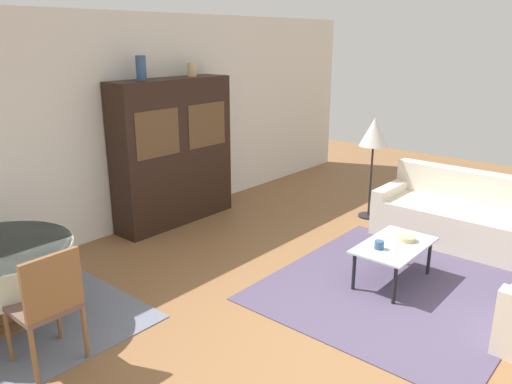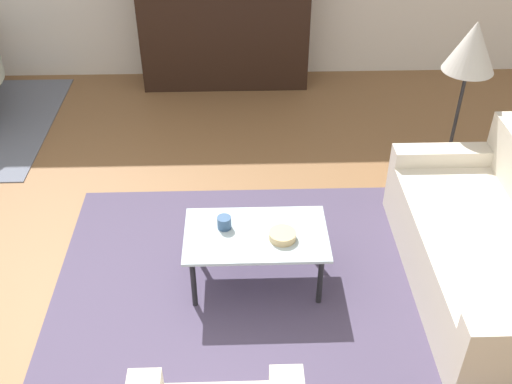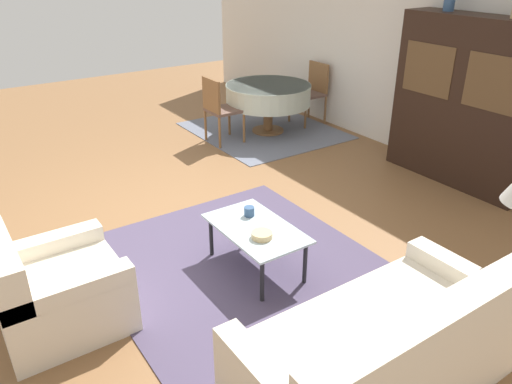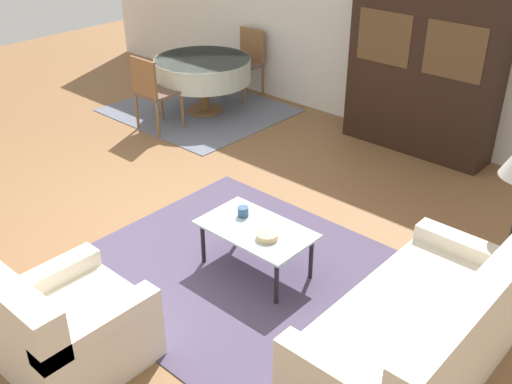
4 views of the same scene
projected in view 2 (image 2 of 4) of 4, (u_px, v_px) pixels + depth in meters
name	position (u px, v px, depth m)	size (l,w,h in m)	color
ground_plane	(92.00, 318.00, 3.81)	(14.00, 14.00, 0.00)	brown
area_rug	(244.00, 291.00, 4.00)	(2.54, 2.27, 0.01)	#4C425B
couch	(494.00, 252.00, 3.87)	(0.91, 1.82, 0.83)	beige
coffee_table	(256.00, 239.00, 3.86)	(0.92, 0.55, 0.41)	black
floor_lamp	(471.00, 52.00, 4.35)	(0.38, 0.38, 1.38)	black
cup	(224.00, 223.00, 3.86)	(0.09, 0.09, 0.08)	#33517A
bowl	(283.00, 236.00, 3.78)	(0.17, 0.17, 0.05)	tan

